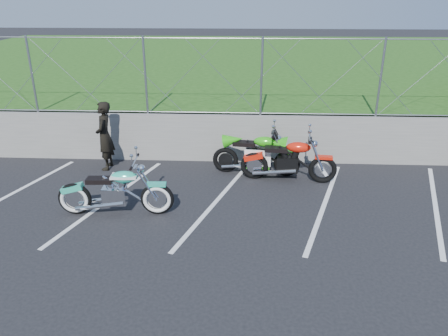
{
  "coord_description": "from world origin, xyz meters",
  "views": [
    {
      "loc": [
        0.6,
        -7.72,
        4.42
      ],
      "look_at": [
        0.15,
        1.3,
        0.67
      ],
      "focal_mm": 35.0,
      "sensor_mm": 36.0,
      "label": 1
    }
  ],
  "objects_px": {
    "cruiser_turquoise": "(117,193)",
    "person_standing": "(105,136)",
    "naked_orange": "(290,162)",
    "sportbike_green": "(257,156)"
  },
  "relations": [
    {
      "from": "naked_orange",
      "to": "sportbike_green",
      "type": "relative_size",
      "value": 1.05
    },
    {
      "from": "naked_orange",
      "to": "person_standing",
      "type": "height_order",
      "value": "person_standing"
    },
    {
      "from": "cruiser_turquoise",
      "to": "person_standing",
      "type": "bearing_deg",
      "value": 108.68
    },
    {
      "from": "naked_orange",
      "to": "sportbike_green",
      "type": "xyz_separation_m",
      "value": [
        -0.78,
        0.38,
        -0.0
      ]
    },
    {
      "from": "naked_orange",
      "to": "person_standing",
      "type": "xyz_separation_m",
      "value": [
        -4.7,
        0.57,
        0.39
      ]
    },
    {
      "from": "person_standing",
      "to": "cruiser_turquoise",
      "type": "bearing_deg",
      "value": 18.83
    },
    {
      "from": "cruiser_turquoise",
      "to": "person_standing",
      "type": "distance_m",
      "value": 2.68
    },
    {
      "from": "cruiser_turquoise",
      "to": "sportbike_green",
      "type": "xyz_separation_m",
      "value": [
        2.95,
        2.28,
        0.02
      ]
    },
    {
      "from": "sportbike_green",
      "to": "person_standing",
      "type": "relative_size",
      "value": 1.24
    },
    {
      "from": "sportbike_green",
      "to": "person_standing",
      "type": "height_order",
      "value": "person_standing"
    }
  ]
}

